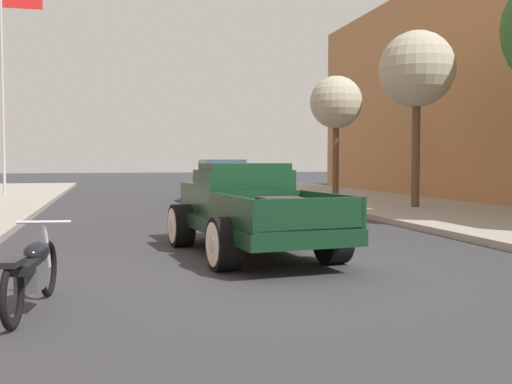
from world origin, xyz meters
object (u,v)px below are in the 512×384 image
(car_background_grey, at_px, (221,183))
(street_tree_third, at_px, (336,103))
(flagpole, at_px, (8,61))
(street_tree_second, at_px, (417,70))
(hotrod_truck_dark_green, at_px, (245,210))
(motorcycle_parked, at_px, (32,271))

(car_background_grey, xyz_separation_m, street_tree_third, (4.79, 0.37, 3.15))
(flagpole, xyz_separation_m, street_tree_second, (13.54, -9.95, -1.32))
(flagpole, bearing_deg, hotrod_truck_dark_green, -69.30)
(street_tree_third, bearing_deg, car_background_grey, -175.55)
(hotrod_truck_dark_green, height_order, street_tree_second, street_tree_second)
(flagpole, bearing_deg, car_background_grey, -29.28)
(hotrod_truck_dark_green, bearing_deg, street_tree_third, 62.57)
(flagpole, height_order, street_tree_third, flagpole)
(hotrod_truck_dark_green, xyz_separation_m, street_tree_second, (7.11, 7.05, 3.70))
(hotrod_truck_dark_green, distance_m, car_background_grey, 12.51)
(street_tree_second, height_order, street_tree_third, street_tree_second)
(flagpole, distance_m, street_tree_second, 16.86)
(motorcycle_parked, bearing_deg, hotrod_truck_dark_green, 48.36)
(hotrod_truck_dark_green, relative_size, motorcycle_parked, 2.40)
(motorcycle_parked, bearing_deg, street_tree_third, 59.05)
(motorcycle_parked, bearing_deg, car_background_grey, 72.63)
(street_tree_third, bearing_deg, flagpole, 161.94)
(hotrod_truck_dark_green, distance_m, street_tree_second, 10.68)
(flagpole, relative_size, street_tree_third, 1.88)
(motorcycle_parked, relative_size, flagpole, 0.23)
(motorcycle_parked, distance_m, street_tree_third, 19.33)
(street_tree_second, bearing_deg, car_background_grey, 134.79)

